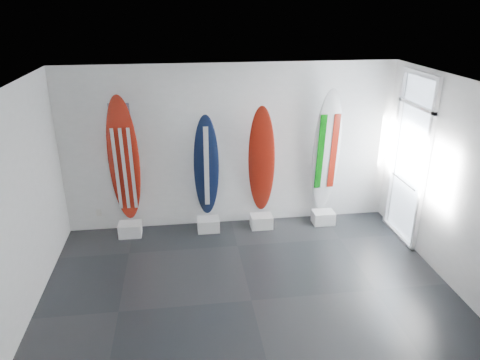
{
  "coord_description": "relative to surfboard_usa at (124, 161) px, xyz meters",
  "views": [
    {
      "loc": [
        -0.87,
        -5.22,
        3.98
      ],
      "look_at": [
        0.03,
        1.4,
        1.29
      ],
      "focal_mm": 33.58,
      "sensor_mm": 36.0,
      "label": 1
    }
  ],
  "objects": [
    {
      "name": "surfboard_italy",
      "position": [
        3.61,
        0.0,
        0.0
      ],
      "size": [
        0.55,
        0.29,
        2.34
      ],
      "primitive_type": "ellipsoid",
      "rotation": [
        0.08,
        0.0,
        0.07
      ],
      "color": "silver",
      "rests_on": "display_block_italy"
    },
    {
      "name": "glass_door",
      "position": [
        4.85,
        -0.73,
        0.02
      ],
      "size": [
        0.12,
        1.16,
        2.85
      ],
      "primitive_type": null,
      "color": "white",
      "rests_on": "floor"
    },
    {
      "name": "wall_front",
      "position": [
        1.88,
        -4.78,
        0.09
      ],
      "size": [
        6.0,
        0.0,
        6.0
      ],
      "primitive_type": "plane",
      "rotation": [
        -1.57,
        0.0,
        0.0
      ],
      "color": "silver",
      "rests_on": "ground"
    },
    {
      "name": "wall_outlet",
      "position": [
        -0.57,
        0.2,
        -1.06
      ],
      "size": [
        0.09,
        0.02,
        0.13
      ],
      "primitive_type": "cube",
      "color": "silver",
      "rests_on": "wall_back"
    },
    {
      "name": "balcony",
      "position": [
        6.18,
        -0.73,
        -0.91
      ],
      "size": [
        2.8,
        2.2,
        1.2
      ],
      "primitive_type": null,
      "color": "slate",
      "rests_on": "ground"
    },
    {
      "name": "ceiling",
      "position": [
        1.88,
        -2.28,
        1.59
      ],
      "size": [
        6.0,
        6.0,
        0.0
      ],
      "primitive_type": "plane",
      "rotation": [
        3.14,
        0.0,
        0.0
      ],
      "color": "white",
      "rests_on": "wall_back"
    },
    {
      "name": "display_block_italy",
      "position": [
        3.61,
        -0.1,
        -1.29
      ],
      "size": [
        0.4,
        0.3,
        0.24
      ],
      "primitive_type": "cube",
      "color": "white",
      "rests_on": "floor"
    },
    {
      "name": "display_block_navy",
      "position": [
        1.42,
        -0.1,
        -1.29
      ],
      "size": [
        0.4,
        0.3,
        0.24
      ],
      "primitive_type": "cube",
      "color": "white",
      "rests_on": "floor"
    },
    {
      "name": "wall_right",
      "position": [
        4.88,
        -2.28,
        0.09
      ],
      "size": [
        0.0,
        5.0,
        5.0
      ],
      "primitive_type": "plane",
      "rotation": [
        1.57,
        0.0,
        -1.57
      ],
      "color": "silver",
      "rests_on": "ground"
    },
    {
      "name": "surfboard_swiss",
      "position": [
        2.41,
        0.0,
        -0.12
      ],
      "size": [
        0.56,
        0.51,
        2.1
      ],
      "primitive_type": "ellipsoid",
      "rotation": [
        0.16,
        0.0,
        -0.22
      ],
      "color": "maroon",
      "rests_on": "display_block_swiss"
    },
    {
      "name": "floor",
      "position": [
        1.88,
        -2.28,
        -1.41
      ],
      "size": [
        6.0,
        6.0,
        0.0
      ],
      "primitive_type": "plane",
      "color": "black",
      "rests_on": "ground"
    },
    {
      "name": "display_block_swiss",
      "position": [
        2.41,
        -0.1,
        -1.29
      ],
      "size": [
        0.4,
        0.3,
        0.24
      ],
      "primitive_type": "cube",
      "color": "white",
      "rests_on": "floor"
    },
    {
      "name": "wall_left",
      "position": [
        -1.12,
        -2.28,
        0.09
      ],
      "size": [
        0.0,
        5.0,
        5.0
      ],
      "primitive_type": "plane",
      "rotation": [
        1.57,
        0.0,
        1.57
      ],
      "color": "silver",
      "rests_on": "ground"
    },
    {
      "name": "display_block_usa",
      "position": [
        0.0,
        -0.1,
        -1.29
      ],
      "size": [
        0.4,
        0.3,
        0.24
      ],
      "primitive_type": "cube",
      "color": "white",
      "rests_on": "floor"
    },
    {
      "name": "wall_back",
      "position": [
        1.88,
        0.22,
        0.09
      ],
      "size": [
        6.0,
        0.0,
        6.0
      ],
      "primitive_type": "plane",
      "rotation": [
        1.57,
        0.0,
        0.0
      ],
      "color": "silver",
      "rests_on": "ground"
    },
    {
      "name": "surfboard_navy",
      "position": [
        1.42,
        0.0,
        -0.19
      ],
      "size": [
        0.46,
        0.35,
        1.97
      ],
      "primitive_type": "ellipsoid",
      "rotation": [
        0.13,
        0.0,
        -0.02
      ],
      "color": "black",
      "rests_on": "display_block_navy"
    },
    {
      "name": "surfboard_usa",
      "position": [
        0.0,
        0.0,
        0.0
      ],
      "size": [
        0.53,
        0.31,
        2.34
      ],
      "primitive_type": "ellipsoid",
      "rotation": [
        0.1,
        0.0,
        -0.01
      ],
      "color": "maroon",
      "rests_on": "display_block_usa"
    }
  ]
}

